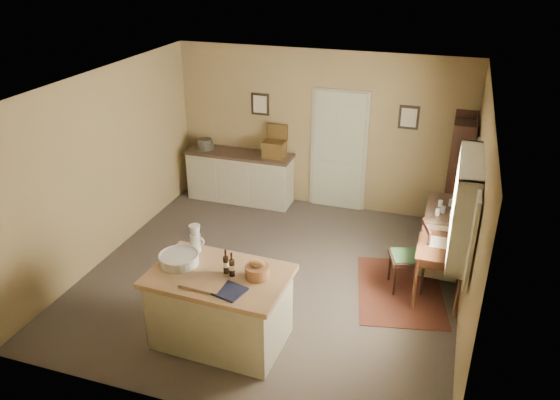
% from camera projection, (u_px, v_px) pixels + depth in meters
% --- Properties ---
extents(ground, '(5.00, 5.00, 0.00)m').
position_uv_depth(ground, '(272.00, 276.00, 7.63)').
color(ground, brown).
rests_on(ground, ground).
extents(wall_back, '(5.00, 0.10, 2.70)m').
position_uv_depth(wall_back, '(319.00, 131.00, 9.19)').
color(wall_back, olive).
rests_on(wall_back, ground).
extents(wall_front, '(5.00, 0.10, 2.70)m').
position_uv_depth(wall_front, '(181.00, 296.00, 4.90)').
color(wall_front, olive).
rests_on(wall_front, ground).
extents(wall_left, '(0.10, 5.00, 2.70)m').
position_uv_depth(wall_left, '(105.00, 166.00, 7.75)').
color(wall_left, olive).
rests_on(wall_left, ground).
extents(wall_right, '(0.10, 5.00, 2.70)m').
position_uv_depth(wall_right, '(474.00, 216.00, 6.34)').
color(wall_right, olive).
rests_on(wall_right, ground).
extents(ceiling, '(5.00, 5.00, 0.00)m').
position_uv_depth(ceiling, '(270.00, 84.00, 6.47)').
color(ceiling, silver).
rests_on(ceiling, wall_back).
extents(door, '(0.97, 0.06, 2.11)m').
position_uv_depth(door, '(339.00, 150.00, 9.20)').
color(door, '#B7BB9C').
rests_on(door, ground).
extents(framed_prints, '(2.82, 0.02, 0.38)m').
position_uv_depth(framed_prints, '(332.00, 111.00, 8.96)').
color(framed_prints, black).
rests_on(framed_prints, ground).
extents(window, '(0.25, 1.99, 1.12)m').
position_uv_depth(window, '(469.00, 206.00, 6.11)').
color(window, '#BBB691').
rests_on(window, ground).
extents(work_island, '(1.58, 1.07, 1.20)m').
position_uv_depth(work_island, '(220.00, 305.00, 6.22)').
color(work_island, '#BBB691').
rests_on(work_island, ground).
extents(sideboard, '(1.89, 0.54, 1.18)m').
position_uv_depth(sideboard, '(240.00, 175.00, 9.69)').
color(sideboard, '#BBB691').
rests_on(sideboard, ground).
extents(rug, '(1.40, 1.79, 0.01)m').
position_uv_depth(rug, '(400.00, 291.00, 7.30)').
color(rug, '#511E17').
rests_on(rug, ground).
extents(writing_desk, '(0.60, 0.98, 0.82)m').
position_uv_depth(writing_desk, '(441.00, 249.00, 6.98)').
color(writing_desk, '#3E2112').
rests_on(writing_desk, ground).
extents(desk_chair, '(0.56, 0.56, 0.94)m').
position_uv_depth(desk_chair, '(407.00, 258.00, 7.18)').
color(desk_chair, black).
rests_on(desk_chair, ground).
extents(right_cabinet, '(0.54, 0.97, 0.99)m').
position_uv_depth(right_cabinet, '(443.00, 235.00, 7.75)').
color(right_cabinet, '#BBB691').
rests_on(right_cabinet, ground).
extents(shelving_unit, '(0.33, 0.87, 1.94)m').
position_uv_depth(shelving_unit, '(461.00, 180.00, 8.27)').
color(shelving_unit, black).
rests_on(shelving_unit, ground).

